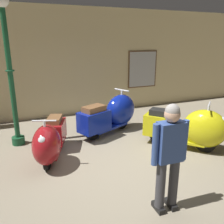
# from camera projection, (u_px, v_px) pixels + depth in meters

# --- Properties ---
(ground_plane) EXTENTS (60.00, 60.00, 0.00)m
(ground_plane) POSITION_uv_depth(u_px,v_px,m) (122.00, 167.00, 4.53)
(ground_plane) COLOR gray
(showroom_back_wall) EXTENTS (18.00, 0.63, 3.27)m
(showroom_back_wall) POSITION_uv_depth(u_px,v_px,m) (68.00, 63.00, 7.28)
(showroom_back_wall) COLOR #CCB784
(showroom_back_wall) RESTS_ON ground
(scooter_0) EXTENTS (0.96, 1.62, 0.96)m
(scooter_0) POSITION_uv_depth(u_px,v_px,m) (50.00, 141.00, 4.62)
(scooter_0) COLOR black
(scooter_0) RESTS_ON ground
(scooter_1) EXTENTS (1.83, 1.17, 1.08)m
(scooter_1) POSITION_uv_depth(u_px,v_px,m) (113.00, 114.00, 6.11)
(scooter_1) COLOR black
(scooter_1) RESTS_ON ground
(scooter_2) EXTENTS (1.52, 1.64, 1.07)m
(scooter_2) POSITION_uv_depth(u_px,v_px,m) (191.00, 128.00, 5.14)
(scooter_2) COLOR black
(scooter_2) RESTS_ON ground
(lamppost) EXTENTS (0.30, 0.30, 3.21)m
(lamppost) POSITION_uv_depth(u_px,v_px,m) (9.00, 64.00, 4.99)
(lamppost) COLOR #144728
(lamppost) RESTS_ON ground
(visitor_0) EXTENTS (0.52, 0.26, 1.55)m
(visitor_0) POSITION_uv_depth(u_px,v_px,m) (169.00, 152.00, 3.14)
(visitor_0) COLOR black
(visitor_0) RESTS_ON ground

